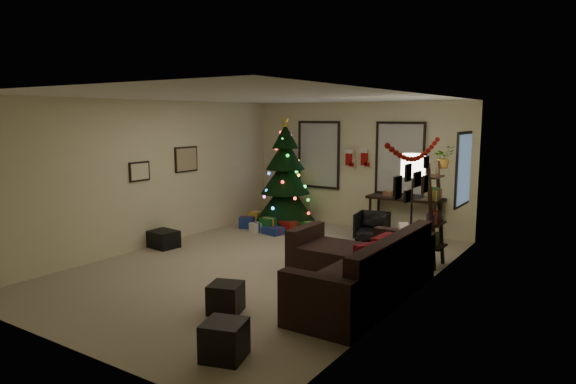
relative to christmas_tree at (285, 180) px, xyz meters
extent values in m
plane|color=tan|center=(1.41, -2.80, -1.01)|extent=(7.00, 7.00, 0.00)
plane|color=white|center=(1.41, -2.80, 1.69)|extent=(7.00, 7.00, 0.00)
plane|color=beige|center=(1.41, 0.70, 0.34)|extent=(5.00, 0.00, 5.00)
plane|color=beige|center=(1.41, -6.30, 0.34)|extent=(5.00, 0.00, 5.00)
plane|color=beige|center=(-1.09, -2.80, 0.34)|extent=(0.00, 7.00, 7.00)
plane|color=beige|center=(3.91, -2.80, 0.34)|extent=(0.00, 7.00, 7.00)
cube|color=#728CB2|center=(0.46, 0.67, 0.54)|extent=(0.94, 0.02, 1.35)
cube|color=beige|center=(0.46, 0.67, 0.54)|extent=(0.94, 0.03, 1.35)
cube|color=#728CB2|center=(2.36, 0.67, 0.54)|extent=(0.94, 0.02, 1.35)
cube|color=beige|center=(2.36, 0.67, 0.54)|extent=(0.94, 0.03, 1.35)
cube|color=#728CB2|center=(3.88, -0.25, 0.49)|extent=(0.05, 0.27, 1.17)
cube|color=beige|center=(3.88, -0.25, 0.49)|extent=(0.05, 0.45, 1.17)
cylinder|color=black|center=(0.00, 0.00, -0.87)|extent=(0.10, 0.10, 0.29)
cone|color=black|center=(0.00, 0.00, -0.43)|extent=(1.31, 1.31, 0.92)
cone|color=black|center=(0.00, 0.00, 0.10)|extent=(1.08, 1.08, 0.77)
cone|color=black|center=(0.00, 0.00, 0.58)|extent=(0.85, 0.85, 0.68)
cone|color=black|center=(0.00, 0.00, 0.97)|extent=(0.58, 0.58, 0.53)
cylinder|color=maroon|center=(0.00, 0.00, -0.99)|extent=(1.06, 1.06, 0.04)
cube|color=#14591E|center=(0.06, -0.75, -0.86)|extent=(0.28, 0.25, 0.30)
cube|color=navy|center=(-0.54, -0.70, -0.89)|extent=(0.30, 0.22, 0.25)
cube|color=gold|center=(-0.64, -0.25, -0.87)|extent=(0.26, 0.26, 0.28)
cube|color=maroon|center=(0.36, -0.45, -0.90)|extent=(0.35, 0.28, 0.22)
cube|color=silver|center=(-0.14, -0.90, -0.91)|extent=(0.22, 0.22, 0.20)
cube|color=#14591E|center=(0.61, -0.15, -0.92)|extent=(0.25, 0.30, 0.18)
cube|color=navy|center=(0.26, -0.85, -0.94)|extent=(0.40, 0.30, 0.15)
cube|color=black|center=(3.44, -3.24, -0.80)|extent=(0.92, 2.46, 0.43)
cube|color=black|center=(3.80, -3.24, -0.35)|extent=(0.20, 2.46, 0.46)
cube|color=black|center=(3.44, -4.57, -0.67)|extent=(0.92, 0.20, 0.68)
cube|color=black|center=(3.44, -1.91, -0.67)|extent=(0.92, 0.20, 0.68)
cube|color=black|center=(2.55, -2.47, -0.80)|extent=(0.87, 0.92, 0.43)
cube|color=black|center=(2.02, -2.47, -0.67)|extent=(0.18, 0.92, 0.68)
cube|color=maroon|center=(3.62, -3.59, -0.37)|extent=(0.28, 0.43, 0.42)
cube|color=maroon|center=(3.62, -3.16, -0.37)|extent=(0.15, 0.46, 0.46)
cube|color=beige|center=(3.62, -2.39, -0.38)|extent=(0.31, 0.48, 0.46)
cube|color=black|center=(2.19, -4.63, -0.83)|extent=(0.49, 0.49, 0.37)
cube|color=black|center=(2.97, -5.58, -0.82)|extent=(0.51, 0.51, 0.38)
cube|color=black|center=(2.60, 0.42, -0.23)|extent=(1.50, 0.54, 0.05)
cylinder|color=black|center=(1.94, 0.20, -0.64)|extent=(0.05, 0.05, 0.75)
cylinder|color=black|center=(1.94, 0.63, -0.64)|extent=(0.05, 0.05, 0.75)
cylinder|color=black|center=(3.26, 0.20, -0.64)|extent=(0.05, 0.05, 0.75)
cylinder|color=black|center=(3.26, 0.63, -0.64)|extent=(0.05, 0.05, 0.75)
imported|color=black|center=(2.18, -0.23, -0.73)|extent=(0.63, 0.60, 0.57)
cube|color=black|center=(3.73, -1.51, -0.16)|extent=(0.05, 0.05, 1.69)
cube|color=black|center=(3.73, -1.06, -0.16)|extent=(0.05, 0.05, 1.69)
cube|color=black|center=(3.70, -1.28, -0.68)|extent=(0.30, 0.47, 0.03)
cube|color=black|center=(3.70, -1.28, -0.31)|extent=(0.30, 0.47, 0.03)
cube|color=black|center=(3.70, -1.28, 0.07)|extent=(0.30, 0.47, 0.03)
cube|color=black|center=(3.70, -1.28, 0.45)|extent=(0.30, 0.47, 0.03)
imported|color=#4C4C4C|center=(3.71, -0.94, 0.79)|extent=(0.56, 0.57, 0.48)
cylinder|color=black|center=(3.36, -1.37, -0.99)|extent=(0.32, 0.32, 0.03)
cylinder|color=black|center=(3.36, -1.37, -0.22)|extent=(0.03, 0.03, 1.52)
cylinder|color=white|center=(3.36, -1.37, 0.62)|extent=(0.38, 0.38, 0.36)
cube|color=black|center=(-1.07, -1.94, 0.55)|extent=(0.04, 0.60, 0.50)
cube|color=tan|center=(-1.07, -1.94, 0.55)|extent=(0.01, 0.54, 0.45)
cube|color=black|center=(-1.07, -3.12, 0.41)|extent=(0.04, 0.45, 0.35)
cube|color=beige|center=(-1.07, -3.12, 0.41)|extent=(0.01, 0.40, 0.31)
cube|color=black|center=(3.89, -3.40, 0.54)|extent=(0.03, 0.22, 0.28)
cube|color=black|center=(3.89, -3.05, 0.69)|extent=(0.03, 0.18, 0.22)
cube|color=black|center=(3.89, -3.05, 0.39)|extent=(0.03, 0.20, 0.16)
cube|color=black|center=(3.89, -2.70, 0.57)|extent=(0.03, 0.26, 0.20)
cube|color=black|center=(3.89, -2.35, 0.47)|extent=(0.03, 0.18, 0.24)
cube|color=black|center=(3.89, -2.35, 0.77)|extent=(0.03, 0.16, 0.16)
cube|color=#990F0C|center=(1.26, 0.55, 0.50)|extent=(0.14, 0.04, 0.30)
cube|color=white|center=(1.26, 0.55, 0.65)|extent=(0.16, 0.05, 0.08)
cube|color=#990F0C|center=(1.33, 0.55, 0.37)|extent=(0.10, 0.04, 0.08)
cube|color=#990F0C|center=(1.59, 0.61, 0.52)|extent=(0.14, 0.04, 0.30)
cube|color=white|center=(1.59, 0.61, 0.67)|extent=(0.16, 0.05, 0.08)
cube|color=#990F0C|center=(1.66, 0.61, 0.39)|extent=(0.10, 0.04, 0.08)
cube|color=black|center=(-0.88, -2.83, -0.85)|extent=(0.67, 0.48, 0.31)
camera|label=1|loc=(6.14, -9.27, 1.40)|focal=31.84mm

